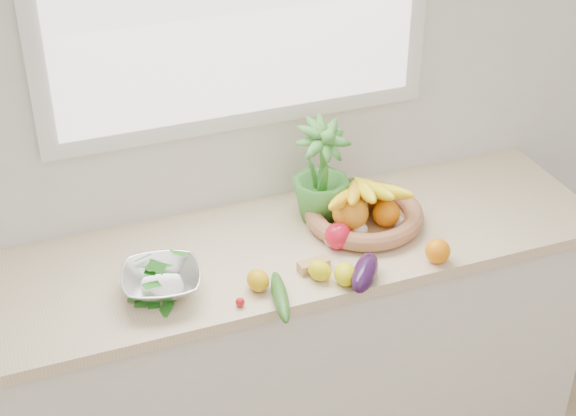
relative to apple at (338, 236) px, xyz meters
name	(u,v)px	position (x,y,z in m)	size (l,w,h in m)	color
back_wall	(238,83)	(-0.20, 0.38, 0.41)	(4.50, 0.02, 2.70)	white
counter_cabinet	(273,357)	(-0.20, 0.08, -0.51)	(2.20, 0.58, 0.86)	silver
countertop	(271,252)	(-0.20, 0.08, -0.06)	(2.24, 0.62, 0.04)	beige
orange_loose	(438,251)	(0.26, -0.18, 0.00)	(0.08, 0.08, 0.08)	orange
lemon_a	(258,280)	(-0.31, -0.12, -0.01)	(0.07, 0.08, 0.07)	#DBA20B
lemon_b	(345,274)	(-0.06, -0.18, -0.01)	(0.07, 0.08, 0.07)	yellow
lemon_c	(319,270)	(-0.12, -0.14, -0.01)	(0.06, 0.08, 0.06)	yellow
apple	(338,236)	(0.00, 0.00, 0.00)	(0.09, 0.09, 0.09)	red
ginger	(314,265)	(-0.12, -0.08, -0.03)	(0.10, 0.04, 0.03)	tan
garlic_a	(360,230)	(0.09, 0.03, -0.02)	(0.06, 0.06, 0.05)	white
garlic_b	(398,222)	(0.24, 0.04, -0.02)	(0.05, 0.05, 0.04)	beige
garlic_c	(332,240)	(-0.01, 0.01, -0.02)	(0.05, 0.05, 0.04)	beige
eggplant	(365,273)	(0.00, -0.20, -0.01)	(0.07, 0.19, 0.08)	#280E34
cucumber	(280,297)	(-0.27, -0.20, -0.02)	(0.05, 0.24, 0.05)	#255017
radish	(240,302)	(-0.39, -0.18, -0.03)	(0.03, 0.03, 0.03)	red
potted_herb	(321,171)	(0.02, 0.19, 0.13)	(0.20, 0.20, 0.35)	#3E8831
fruit_basket	(363,209)	(0.14, 0.10, 0.01)	(0.46, 0.46, 0.19)	tan
colander_with_spinach	(161,277)	(-0.59, -0.04, 0.02)	(0.28, 0.28, 0.12)	silver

